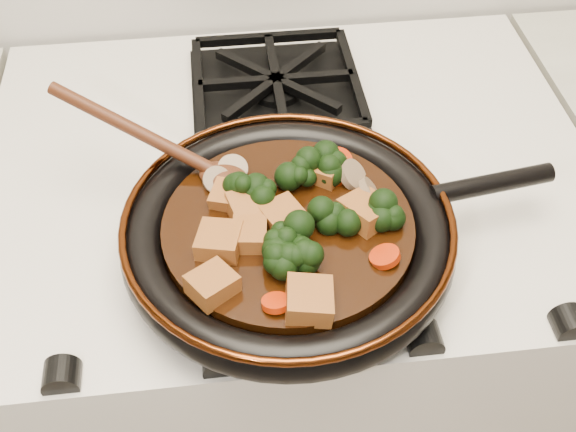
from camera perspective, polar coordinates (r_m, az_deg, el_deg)
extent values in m
cube|color=beige|center=(1.25, 0.04, -11.19)|extent=(0.76, 0.60, 0.90)
cylinder|color=black|center=(0.76, 0.00, -1.91)|extent=(0.32, 0.32, 0.01)
torus|color=black|center=(0.76, 0.00, -1.46)|extent=(0.35, 0.35, 0.04)
torus|color=#481E0A|center=(0.74, 0.00, -0.37)|extent=(0.35, 0.35, 0.01)
cylinder|color=black|center=(0.82, 15.83, 2.48)|extent=(0.14, 0.04, 0.02)
cylinder|color=black|center=(0.75, 0.00, -1.10)|extent=(0.26, 0.26, 0.02)
cube|color=brown|center=(0.72, -3.05, -1.55)|extent=(0.04, 0.04, 0.02)
cube|color=brown|center=(0.75, 6.18, 0.37)|extent=(0.06, 0.07, 0.03)
cube|color=brown|center=(0.75, -3.13, 0.50)|extent=(0.05, 0.05, 0.03)
cube|color=brown|center=(0.74, -0.43, -0.03)|extent=(0.05, 0.05, 0.02)
cube|color=brown|center=(0.68, -5.99, -5.43)|extent=(0.06, 0.06, 0.03)
cube|color=brown|center=(0.72, -5.44, -2.02)|extent=(0.05, 0.05, 0.03)
cube|color=brown|center=(0.67, 1.69, -6.67)|extent=(0.05, 0.05, 0.03)
cube|color=brown|center=(0.76, -4.60, 1.52)|extent=(0.05, 0.05, 0.03)
cube|color=brown|center=(0.79, 2.86, 3.66)|extent=(0.05, 0.06, 0.03)
cylinder|color=#B12404|center=(0.79, 3.61, 3.17)|extent=(0.03, 0.03, 0.02)
cylinder|color=#B12404|center=(0.81, 4.06, 4.49)|extent=(0.03, 0.03, 0.02)
cylinder|color=#B12404|center=(0.71, 7.66, -3.20)|extent=(0.03, 0.03, 0.02)
cylinder|color=#B12404|center=(0.67, -0.97, -6.87)|extent=(0.03, 0.03, 0.01)
cylinder|color=#7C6247|center=(0.79, -4.39, 3.70)|extent=(0.04, 0.04, 0.02)
cylinder|color=#7C6247|center=(0.77, 6.54, 1.89)|extent=(0.03, 0.03, 0.03)
cylinder|color=#7C6247|center=(0.79, 5.13, 3.24)|extent=(0.04, 0.05, 0.03)
cylinder|color=#7C6247|center=(0.78, -5.65, 2.83)|extent=(0.04, 0.04, 0.02)
ellipsoid|color=#411D0E|center=(0.79, -5.15, 3.21)|extent=(0.07, 0.06, 0.02)
cylinder|color=#411D0E|center=(0.81, -11.85, 6.57)|extent=(0.02, 0.02, 0.21)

